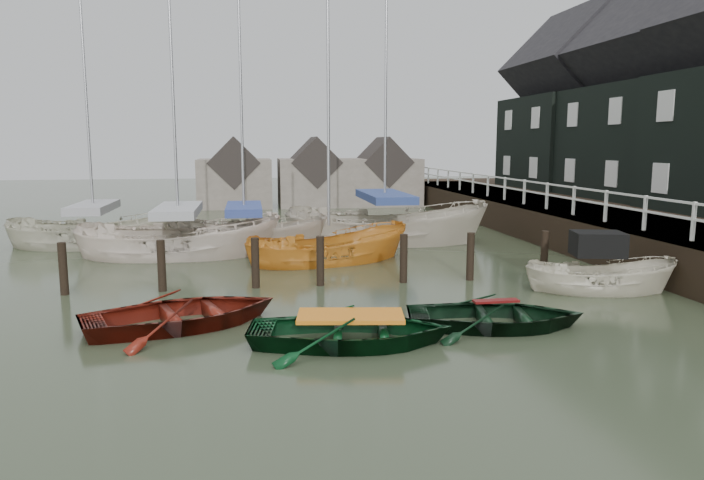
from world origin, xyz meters
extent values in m
plane|color=#2F3924|center=(0.00, 0.00, 0.00)|extent=(120.00, 120.00, 0.00)
cube|color=black|center=(9.50, 10.00, 1.40)|extent=(3.00, 32.00, 0.20)
cube|color=silver|center=(8.00, 10.00, 2.45)|extent=(0.06, 32.00, 0.06)
cube|color=silver|center=(8.00, 10.00, 2.05)|extent=(0.06, 32.00, 0.06)
cube|color=black|center=(15.00, 10.00, 0.00)|extent=(14.00, 38.00, 1.50)
cube|color=black|center=(15.00, 12.00, 4.00)|extent=(6.00, 7.00, 5.00)
cube|color=black|center=(15.00, 12.00, 8.25)|extent=(6.11, 7.14, 6.11)
cube|color=black|center=(15.00, 19.00, 4.00)|extent=(6.40, 7.00, 5.00)
cube|color=black|center=(15.00, 19.00, 8.25)|extent=(6.52, 7.14, 6.52)
cylinder|color=black|center=(-8.00, 3.00, 0.50)|extent=(0.22, 0.22, 1.80)
cylinder|color=black|center=(-5.50, 3.00, 0.50)|extent=(0.22, 0.22, 1.80)
cylinder|color=black|center=(-3.00, 3.00, 0.50)|extent=(0.22, 0.22, 1.80)
cylinder|color=black|center=(-1.20, 3.00, 0.50)|extent=(0.22, 0.22, 1.80)
cylinder|color=black|center=(1.20, 3.00, 0.50)|extent=(0.22, 0.22, 1.80)
cylinder|color=black|center=(3.20, 3.00, 0.50)|extent=(0.22, 0.22, 1.80)
cylinder|color=black|center=(5.50, 3.00, 0.50)|extent=(0.22, 0.22, 1.80)
cube|color=#665B51|center=(-4.00, 26.00, 1.50)|extent=(4.50, 4.00, 3.00)
cube|color=#282321|center=(-4.00, 26.00, 2.80)|extent=(3.18, 4.08, 3.18)
cube|color=#665B51|center=(1.00, 26.00, 1.50)|extent=(4.50, 4.00, 3.00)
cube|color=#282321|center=(1.00, 26.00, 2.80)|extent=(3.18, 4.08, 3.18)
cube|color=#665B51|center=(5.50, 26.00, 1.50)|extent=(4.50, 4.00, 3.00)
cube|color=#282321|center=(5.50, 26.00, 2.80)|extent=(3.18, 4.08, 3.18)
imported|color=#5C160D|center=(-4.60, -0.50, 0.00)|extent=(4.98, 4.24, 0.87)
imported|color=black|center=(-1.20, -2.32, 0.00)|extent=(4.43, 3.47, 0.83)
imported|color=black|center=(2.09, -1.67, 0.00)|extent=(4.26, 3.40, 0.79)
imported|color=beige|center=(6.12, 0.99, 0.00)|extent=(4.20, 2.38, 1.53)
cube|color=black|center=(6.12, 1.19, 1.28)|extent=(1.50, 1.28, 0.65)
imported|color=beige|center=(-5.61, 8.41, 0.00)|extent=(7.24, 2.98, 2.76)
cylinder|color=#B2B2B7|center=(-5.61, 8.41, 5.71)|extent=(0.10, 0.10, 8.39)
cube|color=#9A9BA0|center=(-5.61, 8.41, 1.64)|extent=(3.98, 1.59, 0.30)
imported|color=beige|center=(-3.33, 9.82, 0.00)|extent=(6.99, 4.75, 2.53)
cylinder|color=#B2B2B7|center=(-3.33, 9.82, 5.60)|extent=(0.10, 0.10, 8.42)
cube|color=navy|center=(-3.33, 9.82, 1.51)|extent=(3.83, 2.57, 0.30)
imported|color=orange|center=(-0.51, 6.51, 0.00)|extent=(6.21, 3.65, 2.25)
cylinder|color=#B2B2B7|center=(-0.51, 6.51, 4.91)|extent=(0.10, 0.10, 7.34)
imported|color=beige|center=(2.25, 10.40, 0.00)|extent=(8.69, 5.10, 3.15)
cylinder|color=#B2B2B7|center=(2.25, 10.40, 6.35)|extent=(0.10, 0.10, 9.24)
cube|color=navy|center=(2.25, 10.40, 1.86)|extent=(4.76, 2.75, 0.30)
imported|color=#BCB8A0|center=(-9.07, 11.13, 0.00)|extent=(6.81, 2.98, 2.56)
cylinder|color=#B2B2B7|center=(-9.07, 11.13, 5.45)|extent=(0.10, 0.10, 8.08)
cube|color=#939399|center=(-9.07, 11.13, 1.53)|extent=(3.74, 1.60, 0.30)
camera|label=1|loc=(-3.11, -14.18, 3.95)|focal=32.00mm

